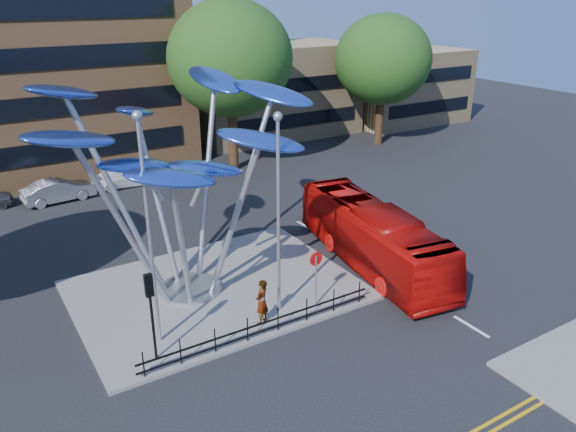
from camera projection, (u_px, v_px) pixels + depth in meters
ground at (309, 353)px, 20.89m from camera, size 120.00×120.00×0.00m
traffic_island at (216, 290)px, 25.09m from camera, size 12.00×9.00×0.15m
low_building_near at (272, 90)px, 50.80m from camera, size 15.00×8.00×8.00m
low_building_far at (402, 86)px, 56.26m from camera, size 12.00×8.00×7.00m
tree_right at (230, 59)px, 39.07m from camera, size 8.80×8.80×12.11m
tree_far at (383, 60)px, 46.27m from camera, size 8.00×8.00×10.81m
leaf_sculpture at (176, 142)px, 22.54m from camera, size 12.72×9.54×9.51m
street_lamp_left at (147, 214)px, 19.42m from camera, size 0.36×0.36×8.80m
street_lamp_right at (278, 198)px, 21.57m from camera, size 0.36×0.36×8.30m
traffic_light_island at (150, 299)px, 19.42m from camera, size 0.28×0.18×3.42m
no_entry_sign_island at (316, 270)px, 23.16m from camera, size 0.60×0.10×2.45m
pedestrian_railing_front at (263, 326)px, 21.53m from camera, size 10.00×0.06×1.00m
red_bus at (372, 236)px, 27.01m from camera, size 4.23×11.15×3.03m
pedestrian at (262, 302)px, 22.15m from camera, size 0.83×0.74×1.91m
parked_car_mid at (58, 191)px, 35.45m from camera, size 4.51×1.95×1.44m
parked_car_right at (125, 177)px, 38.30m from camera, size 4.46×1.87×1.28m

